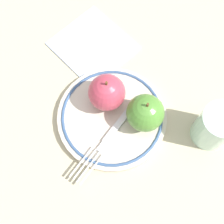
{
  "coord_description": "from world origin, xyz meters",
  "views": [
    {
      "loc": [
        0.2,
        -0.07,
        0.58
      ],
      "look_at": [
        0.01,
        -0.02,
        0.04
      ],
      "focal_mm": 50.0,
      "sensor_mm": 36.0,
      "label": 1
    }
  ],
  "objects": [
    {
      "name": "apple_second_whole",
      "position": [
        0.03,
        0.04,
        0.05
      ],
      "size": [
        0.07,
        0.07,
        0.08
      ],
      "color": "#4E8932",
      "rests_on": "plate"
    },
    {
      "name": "napkin_folded",
      "position": [
        -0.16,
        -0.01,
        0.0
      ],
      "size": [
        0.2,
        0.2,
        0.01
      ],
      "primitive_type": "cube",
      "rotation": [
        0.0,
        0.0,
        0.49
      ],
      "color": "#A8B6D3",
      "rests_on": "ground_plane"
    },
    {
      "name": "drinking_glass",
      "position": [
        0.09,
        0.15,
        0.04
      ],
      "size": [
        0.07,
        0.07,
        0.09
      ],
      "primitive_type": "cylinder",
      "color": "silver",
      "rests_on": "ground_plane"
    },
    {
      "name": "plate",
      "position": [
        0.01,
        -0.02,
        0.01
      ],
      "size": [
        0.21,
        0.21,
        0.02
      ],
      "color": "beige",
      "rests_on": "ground_plane"
    },
    {
      "name": "ground_plane",
      "position": [
        0.0,
        0.0,
        0.0
      ],
      "size": [
        2.0,
        2.0,
        0.0
      ],
      "primitive_type": "plane",
      "color": "#BBB08F"
    },
    {
      "name": "apple_red_whole",
      "position": [
        -0.03,
        -0.02,
        0.05
      ],
      "size": [
        0.07,
        0.07,
        0.08
      ],
      "color": "#B93B4F",
      "rests_on": "plate"
    },
    {
      "name": "fork",
      "position": [
        0.05,
        -0.04,
        0.02
      ],
      "size": [
        0.13,
        0.16,
        0.0
      ],
      "rotation": [
        0.0,
        0.0,
        5.37
      ],
      "color": "silver",
      "rests_on": "plate"
    }
  ]
}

